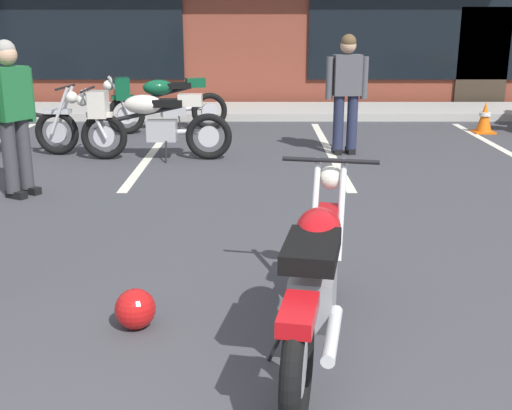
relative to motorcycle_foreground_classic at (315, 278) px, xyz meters
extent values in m
plane|color=#3D3D42|center=(-0.56, 1.75, -0.46)|extent=(80.00, 80.00, 0.00)
cube|color=#A8A59E|center=(-0.56, 9.51, -0.39)|extent=(22.00, 1.80, 0.14)
cube|color=brown|center=(-0.56, 13.17, 1.51)|extent=(18.46, 5.06, 3.95)
cube|color=black|center=(-4.25, 10.60, 0.99)|extent=(4.73, 0.06, 1.70)
cube|color=black|center=(3.14, 10.60, 0.99)|extent=(4.73, 0.06, 1.70)
cube|color=#33281E|center=(4.52, 10.60, 0.59)|extent=(1.10, 0.06, 2.10)
cube|color=silver|center=(-1.85, 5.91, -0.46)|extent=(0.12, 4.80, 0.01)
cube|color=silver|center=(0.74, 5.91, -0.46)|extent=(0.12, 4.80, 0.01)
cube|color=silver|center=(3.33, 5.91, -0.46)|extent=(0.12, 4.80, 0.01)
torus|color=black|center=(-0.14, -0.73, -0.14)|extent=(0.22, 0.65, 0.64)
cylinder|color=#B7B7BC|center=(-0.14, -0.73, -0.14)|extent=(0.11, 0.29, 0.29)
torus|color=black|center=(0.13, 0.68, -0.14)|extent=(0.22, 0.65, 0.64)
cylinder|color=#B7B7BC|center=(0.13, 0.68, -0.14)|extent=(0.11, 0.29, 0.29)
cylinder|color=silver|center=(0.06, 0.80, 0.18)|extent=(0.11, 0.33, 0.66)
cylinder|color=silver|center=(0.24, 0.77, 0.18)|extent=(0.11, 0.33, 0.66)
cylinder|color=black|center=(0.17, 0.86, 0.50)|extent=(0.65, 0.16, 0.03)
sphere|color=silver|center=(0.18, 0.94, 0.36)|extent=(0.20, 0.20, 0.17)
cube|color=#B70F14|center=(0.14, 0.72, 0.16)|extent=(0.21, 0.38, 0.06)
cube|color=#9E9EA3|center=(-0.02, -0.10, -0.06)|extent=(0.31, 0.44, 0.28)
cylinder|color=silver|center=(0.04, -0.49, -0.10)|extent=(0.17, 0.55, 0.07)
cylinder|color=black|center=(0.02, 0.10, 0.18)|extent=(0.24, 0.94, 0.26)
ellipsoid|color=#B70F14|center=(0.02, 0.12, 0.26)|extent=(0.35, 0.52, 0.22)
cube|color=black|center=(-0.05, -0.24, 0.26)|extent=(0.37, 0.56, 0.10)
cube|color=#B70F14|center=(-0.15, -0.75, 0.14)|extent=(0.23, 0.38, 0.08)
cylinder|color=black|center=(-0.21, -0.13, -0.32)|extent=(0.14, 0.05, 0.29)
torus|color=black|center=(-1.15, 7.74, -0.14)|extent=(0.64, 0.30, 0.64)
cylinder|color=#B7B7BC|center=(-1.15, 7.74, -0.14)|extent=(0.29, 0.15, 0.29)
torus|color=black|center=(-2.51, 7.27, -0.14)|extent=(0.64, 0.30, 0.64)
cylinder|color=#B7B7BC|center=(-2.51, 7.27, -0.14)|extent=(0.29, 0.15, 0.29)
cylinder|color=silver|center=(-2.58, 7.15, 0.18)|extent=(0.32, 0.15, 0.66)
cylinder|color=silver|center=(-2.64, 7.32, 0.18)|extent=(0.32, 0.15, 0.66)
cylinder|color=black|center=(-2.68, 7.21, 0.50)|extent=(0.25, 0.63, 0.03)
sphere|color=silver|center=(-2.76, 7.19, 0.36)|extent=(0.22, 0.22, 0.17)
cube|color=#0F4C2D|center=(-2.55, 7.26, 0.16)|extent=(0.39, 0.25, 0.06)
cube|color=#9E9EA3|center=(-1.76, 7.53, -0.06)|extent=(0.46, 0.36, 0.28)
cylinder|color=silver|center=(-1.45, 7.78, -0.10)|extent=(0.54, 0.25, 0.07)
cylinder|color=black|center=(-1.95, 7.47, 0.18)|extent=(0.91, 0.36, 0.26)
ellipsoid|color=#0F4C2D|center=(-1.98, 7.45, 0.30)|extent=(0.59, 0.45, 0.26)
cube|color=#0F4C2D|center=(-2.56, 7.25, 0.30)|extent=(0.32, 0.34, 0.36)
cube|color=black|center=(-1.66, 7.56, 0.32)|extent=(0.46, 0.36, 0.10)
cube|color=#0F4C2D|center=(-1.38, 7.66, 0.36)|extent=(0.37, 0.29, 0.16)
cylinder|color=black|center=(-1.63, 7.38, -0.32)|extent=(0.07, 0.14, 0.29)
torus|color=black|center=(-0.99, 5.28, -0.14)|extent=(0.64, 0.10, 0.64)
cylinder|color=#B7B7BC|center=(-0.99, 5.28, -0.14)|extent=(0.29, 0.06, 0.29)
torus|color=black|center=(-2.43, 5.29, -0.14)|extent=(0.64, 0.10, 0.64)
cylinder|color=#B7B7BC|center=(-2.43, 5.29, -0.14)|extent=(0.29, 0.06, 0.29)
cylinder|color=silver|center=(-2.53, 5.20, 0.18)|extent=(0.33, 0.05, 0.66)
cylinder|color=silver|center=(-2.53, 5.38, 0.18)|extent=(0.33, 0.05, 0.66)
cylinder|color=black|center=(-2.61, 5.29, 0.50)|extent=(0.04, 0.66, 0.03)
sphere|color=silver|center=(-2.69, 5.29, 0.36)|extent=(0.17, 0.17, 0.17)
cube|color=beige|center=(-2.47, 5.29, 0.16)|extent=(0.36, 0.14, 0.06)
cube|color=#9E9EA3|center=(-1.63, 5.29, -0.06)|extent=(0.40, 0.24, 0.28)
cylinder|color=silver|center=(-1.26, 5.43, -0.10)|extent=(0.55, 0.07, 0.07)
cylinder|color=black|center=(-1.83, 5.29, 0.18)|extent=(0.94, 0.06, 0.26)
ellipsoid|color=beige|center=(-1.87, 5.29, 0.30)|extent=(0.52, 0.30, 0.26)
cube|color=beige|center=(-2.48, 5.29, 0.30)|extent=(0.24, 0.28, 0.36)
cube|color=black|center=(-1.53, 5.29, 0.32)|extent=(0.40, 0.24, 0.10)
cube|color=beige|center=(-1.23, 5.29, 0.36)|extent=(0.32, 0.20, 0.16)
cylinder|color=black|center=(-1.56, 5.11, -0.32)|extent=(0.02, 0.13, 0.29)
torus|color=black|center=(-3.17, 5.60, -0.14)|extent=(0.65, 0.17, 0.64)
cylinder|color=#B7B7BC|center=(-3.17, 5.60, -0.14)|extent=(0.29, 0.09, 0.29)
cylinder|color=silver|center=(-3.06, 5.68, 0.18)|extent=(0.33, 0.08, 0.66)
cylinder|color=silver|center=(-3.08, 5.50, 0.18)|extent=(0.33, 0.08, 0.66)
cylinder|color=black|center=(-2.99, 5.58, 0.50)|extent=(0.10, 0.66, 0.03)
sphere|color=silver|center=(-2.91, 5.57, 0.36)|extent=(0.19, 0.19, 0.17)
cube|color=silver|center=(-3.13, 5.59, 0.16)|extent=(0.37, 0.18, 0.06)
cube|color=#9E9EA3|center=(-3.97, 5.68, -0.06)|extent=(0.42, 0.28, 0.28)
cylinder|color=black|center=(-3.77, 5.66, 0.18)|extent=(0.94, 0.16, 0.26)
ellipsoid|color=silver|center=(-3.75, 5.66, 0.26)|extent=(0.50, 0.31, 0.22)
cylinder|color=black|center=(-4.02, 5.87, -0.32)|extent=(0.04, 0.14, 0.29)
cube|color=black|center=(0.82, 5.67, -0.42)|extent=(0.13, 0.25, 0.08)
cube|color=black|center=(1.02, 5.69, -0.42)|extent=(0.13, 0.25, 0.08)
cylinder|color=#232842|center=(0.83, 5.63, 0.00)|extent=(0.17, 0.17, 0.80)
cylinder|color=#232842|center=(1.03, 5.65, 0.00)|extent=(0.17, 0.17, 0.80)
cube|color=#4C4C51|center=(0.93, 5.64, 0.66)|extent=(0.40, 0.26, 0.56)
cylinder|color=#4C4C51|center=(0.68, 5.61, 0.62)|extent=(0.11, 0.11, 0.58)
cylinder|color=#4C4C51|center=(1.18, 5.67, 0.62)|extent=(0.11, 0.11, 0.58)
sphere|color=tan|center=(0.93, 5.64, 1.06)|extent=(0.24, 0.24, 0.22)
sphere|color=brown|center=(0.93, 5.63, 1.11)|extent=(0.23, 0.23, 0.21)
cube|color=black|center=(-2.86, 3.49, -0.42)|extent=(0.26, 0.20, 0.08)
cube|color=black|center=(-2.95, 3.31, -0.42)|extent=(0.26, 0.20, 0.08)
cylinder|color=#38383D|center=(-2.89, 3.51, 0.00)|extent=(0.20, 0.20, 0.80)
cylinder|color=#38383D|center=(-2.99, 3.33, 0.00)|extent=(0.20, 0.20, 0.80)
cube|color=#1E6633|center=(-2.94, 3.42, 0.66)|extent=(0.37, 0.44, 0.56)
cylinder|color=#1E6633|center=(-2.82, 3.64, 0.62)|extent=(0.14, 0.14, 0.58)
sphere|color=tan|center=(-2.94, 3.42, 1.06)|extent=(0.30, 0.30, 0.22)
sphere|color=gray|center=(-2.95, 3.42, 1.11)|extent=(0.28, 0.28, 0.21)
sphere|color=#B71414|center=(-1.10, 0.28, -0.33)|extent=(0.26, 0.26, 0.26)
cube|color=black|center=(-1.10, 0.39, -0.34)|extent=(0.18, 0.03, 0.09)
cube|color=orange|center=(3.53, 7.39, -0.45)|extent=(0.34, 0.34, 0.03)
cone|color=orange|center=(3.53, 7.39, -0.18)|extent=(0.26, 0.26, 0.50)
cylinder|color=white|center=(3.53, 7.39, -0.14)|extent=(0.19, 0.19, 0.06)
camera|label=1|loc=(-0.34, -3.40, 1.44)|focal=44.87mm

